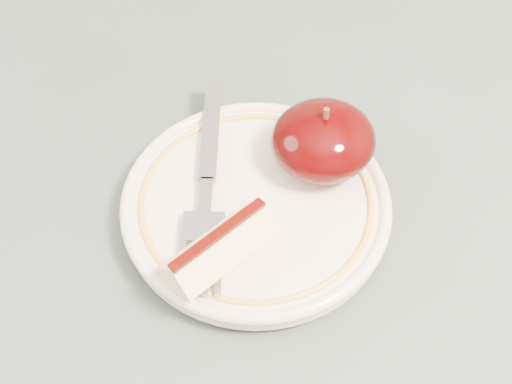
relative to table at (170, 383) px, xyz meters
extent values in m
cylinder|color=brown|center=(0.40, 0.40, -0.31)|extent=(0.05, 0.05, 0.71)
cube|color=#404E48|center=(0.00, 0.00, 0.07)|extent=(0.90, 0.90, 0.04)
cylinder|color=#EEE0C7|center=(0.08, 0.07, 0.09)|extent=(0.10, 0.10, 0.01)
cylinder|color=#EEE0C7|center=(0.08, 0.07, 0.10)|extent=(0.18, 0.18, 0.01)
torus|color=#EEE0C7|center=(0.08, 0.07, 0.10)|extent=(0.18, 0.18, 0.01)
torus|color=gold|center=(0.08, 0.07, 0.11)|extent=(0.16, 0.16, 0.00)
ellipsoid|color=black|center=(0.13, 0.09, 0.13)|extent=(0.07, 0.07, 0.04)
cylinder|color=#472D19|center=(0.13, 0.09, 0.15)|extent=(0.00, 0.00, 0.01)
cube|color=beige|center=(0.05, 0.02, 0.12)|extent=(0.08, 0.06, 0.03)
cube|color=#350501|center=(0.05, 0.02, 0.14)|extent=(0.07, 0.04, 0.00)
cube|color=gray|center=(0.07, 0.13, 0.11)|extent=(0.04, 0.10, 0.00)
cube|color=gray|center=(0.05, 0.07, 0.11)|extent=(0.02, 0.03, 0.00)
cube|color=gray|center=(0.04, 0.05, 0.11)|extent=(0.03, 0.03, 0.00)
cube|color=gray|center=(0.05, 0.02, 0.11)|extent=(0.01, 0.04, 0.00)
cube|color=gray|center=(0.04, 0.02, 0.11)|extent=(0.01, 0.04, 0.00)
cube|color=gray|center=(0.03, 0.02, 0.11)|extent=(0.01, 0.04, 0.00)
cube|color=gray|center=(0.02, 0.02, 0.11)|extent=(0.01, 0.04, 0.00)
camera|label=1|loc=(0.01, -0.21, 0.49)|focal=50.00mm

